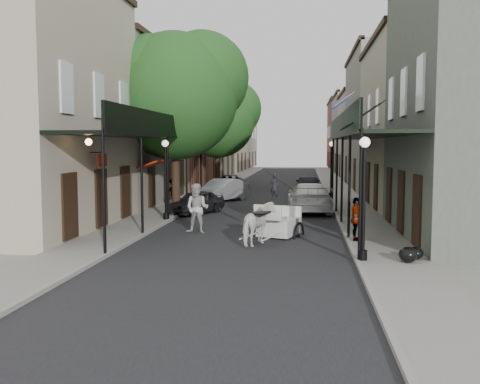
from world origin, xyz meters
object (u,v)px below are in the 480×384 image
(lamppost_right_near, at_px, (364,197))
(car_left_near, at_px, (196,202))
(tree_near, at_px, (183,91))
(car_right_near, at_px, (309,197))
(lamppost_left, at_px, (166,178))
(horse, at_px, (259,224))
(car_right_far, at_px, (308,184))
(car_left_far, at_px, (230,183))
(carriage, at_px, (282,210))
(car_left_mid, at_px, (222,190))
(lamppost_right_far, at_px, (331,168))
(pedestrian_walking, at_px, (197,208))
(pedestrian_sidewalk_left, at_px, (173,192))
(pedestrian_sidewalk_right, at_px, (356,219))
(tree_far, at_px, (222,117))

(lamppost_right_near, xyz_separation_m, car_left_near, (-7.36, 11.00, -1.43))
(tree_near, relative_size, car_right_near, 1.77)
(tree_near, distance_m, lamppost_left, 6.10)
(horse, bearing_deg, car_right_far, -77.18)
(car_left_near, xyz_separation_m, car_left_far, (-0.34, 15.00, -0.01))
(carriage, distance_m, car_left_mid, 13.14)
(lamppost_right_near, height_order, car_right_far, lamppost_right_near)
(car_right_near, bearing_deg, lamppost_right_far, -104.63)
(horse, bearing_deg, car_left_far, -61.43)
(pedestrian_walking, height_order, car_left_mid, pedestrian_walking)
(pedestrian_sidewalk_left, distance_m, car_left_near, 3.73)
(carriage, distance_m, pedestrian_sidewalk_left, 11.41)
(pedestrian_sidewalk_right, bearing_deg, car_left_mid, 32.06)
(lamppost_right_far, bearing_deg, pedestrian_walking, -112.13)
(pedestrian_walking, bearing_deg, tree_near, 116.26)
(lamppost_right_near, bearing_deg, car_left_near, 123.80)
(tree_far, xyz_separation_m, lamppost_left, (0.15, -18.18, -3.79))
(lamppost_left, height_order, car_left_far, lamppost_left)
(car_right_far, bearing_deg, carriage, 83.77)
(lamppost_right_far, xyz_separation_m, pedestrian_walking, (-6.10, -15.00, -1.03))
(tree_near, distance_m, car_left_near, 6.06)
(tree_near, relative_size, lamppost_right_far, 2.60)
(pedestrian_sidewalk_right, height_order, car_left_near, pedestrian_sidewalk_right)
(car_left_near, distance_m, car_right_near, 6.07)
(tree_far, height_order, car_left_far, tree_far)
(car_left_near, bearing_deg, carriage, -27.60)
(lamppost_right_far, height_order, horse, lamppost_right_far)
(horse, xyz_separation_m, car_left_near, (-3.99, 8.33, -0.14))
(lamppost_right_near, height_order, pedestrian_sidewalk_right, lamppost_right_near)
(tree_near, xyz_separation_m, lamppost_left, (0.10, -4.18, -4.44))
(tree_far, bearing_deg, pedestrian_walking, -83.95)
(lamppost_left, relative_size, pedestrian_sidewalk_left, 2.43)
(tree_near, bearing_deg, tree_far, 90.19)
(tree_far, relative_size, carriage, 3.38)
(pedestrian_sidewalk_left, height_order, car_left_near, pedestrian_sidewalk_left)
(pedestrian_sidewalk_right, bearing_deg, lamppost_right_far, 5.48)
(pedestrian_sidewalk_left, bearing_deg, tree_far, -135.59)
(horse, height_order, car_right_far, horse)
(lamppost_right_near, relative_size, car_right_near, 0.68)
(pedestrian_walking, distance_m, pedestrian_sidewalk_right, 6.42)
(lamppost_right_near, relative_size, carriage, 1.46)
(lamppost_right_near, xyz_separation_m, car_right_far, (-1.50, 23.09, -1.31))
(lamppost_right_near, distance_m, pedestrian_sidewalk_right, 3.51)
(pedestrian_sidewalk_right, relative_size, car_left_far, 0.36)
(lamppost_right_near, height_order, car_left_far, lamppost_right_near)
(tree_far, relative_size, lamppost_left, 2.32)
(lamppost_right_near, bearing_deg, carriage, 118.14)
(pedestrian_sidewalk_left, height_order, car_right_far, pedestrian_sidewalk_left)
(lamppost_right_far, relative_size, car_right_near, 0.68)
(carriage, bearing_deg, tree_near, 146.04)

